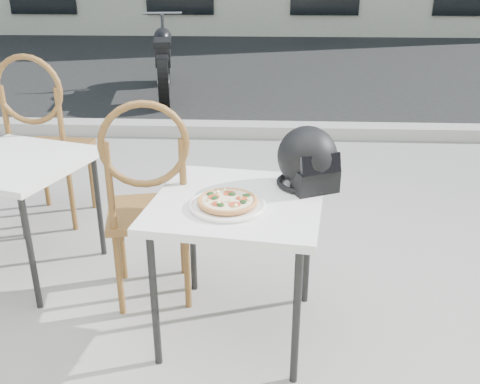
{
  "coord_description": "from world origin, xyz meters",
  "views": [
    {
      "loc": [
        0.38,
        -2.29,
        1.63
      ],
      "look_at": [
        0.28,
        -0.21,
        0.74
      ],
      "focal_mm": 40.0,
      "sensor_mm": 36.0,
      "label": 1
    }
  ],
  "objects_px": {
    "cafe_chair_side": "(43,132)",
    "helmet": "(308,161)",
    "pizza": "(227,201)",
    "cafe_table_side": "(15,170)",
    "plate": "(228,205)",
    "motorcycle": "(164,61)",
    "cafe_chair_main": "(148,194)",
    "cafe_table_main": "(238,212)"
  },
  "relations": [
    {
      "from": "helmet",
      "to": "cafe_chair_side",
      "type": "distance_m",
      "value": 1.87
    },
    {
      "from": "motorcycle",
      "to": "cafe_table_side",
      "type": "bearing_deg",
      "value": -99.33
    },
    {
      "from": "pizza",
      "to": "motorcycle",
      "type": "bearing_deg",
      "value": 103.42
    },
    {
      "from": "cafe_table_main",
      "to": "pizza",
      "type": "relative_size",
      "value": 3.1
    },
    {
      "from": "plate",
      "to": "cafe_chair_main",
      "type": "distance_m",
      "value": 0.52
    },
    {
      "from": "cafe_chair_main",
      "to": "cafe_chair_side",
      "type": "height_order",
      "value": "cafe_chair_side"
    },
    {
      "from": "plate",
      "to": "motorcycle",
      "type": "xyz_separation_m",
      "value": [
        -1.2,
        5.05,
        -0.25
      ]
    },
    {
      "from": "helmet",
      "to": "cafe_table_main",
      "type": "bearing_deg",
      "value": -176.43
    },
    {
      "from": "plate",
      "to": "helmet",
      "type": "relative_size",
      "value": 0.9
    },
    {
      "from": "helmet",
      "to": "cafe_table_side",
      "type": "xyz_separation_m",
      "value": [
        -1.53,
        0.33,
        -0.2
      ]
    },
    {
      "from": "cafe_table_main",
      "to": "cafe_chair_main",
      "type": "xyz_separation_m",
      "value": [
        -0.44,
        0.22,
        -0.02
      ]
    },
    {
      "from": "plate",
      "to": "cafe_chair_main",
      "type": "height_order",
      "value": "cafe_chair_main"
    },
    {
      "from": "cafe_table_main",
      "to": "plate",
      "type": "distance_m",
      "value": 0.12
    },
    {
      "from": "cafe_chair_side",
      "to": "motorcycle",
      "type": "relative_size",
      "value": 0.56
    },
    {
      "from": "helmet",
      "to": "cafe_chair_main",
      "type": "bearing_deg",
      "value": 151.07
    },
    {
      "from": "cafe_table_main",
      "to": "plate",
      "type": "bearing_deg",
      "value": -113.21
    },
    {
      "from": "plate",
      "to": "motorcycle",
      "type": "bearing_deg",
      "value": 103.42
    },
    {
      "from": "cafe_table_side",
      "to": "cafe_chair_side",
      "type": "height_order",
      "value": "cafe_chair_side"
    },
    {
      "from": "pizza",
      "to": "helmet",
      "type": "distance_m",
      "value": 0.44
    },
    {
      "from": "cafe_table_main",
      "to": "cafe_chair_side",
      "type": "bearing_deg",
      "value": 139.77
    },
    {
      "from": "cafe_table_main",
      "to": "cafe_table_side",
      "type": "height_order",
      "value": "cafe_table_main"
    },
    {
      "from": "pizza",
      "to": "cafe_table_side",
      "type": "height_order",
      "value": "pizza"
    },
    {
      "from": "motorcycle",
      "to": "cafe_table_main",
      "type": "bearing_deg",
      "value": -85.54
    },
    {
      "from": "motorcycle",
      "to": "cafe_chair_main",
      "type": "bearing_deg",
      "value": -90.05
    },
    {
      "from": "cafe_chair_side",
      "to": "helmet",
      "type": "bearing_deg",
      "value": 153.72
    },
    {
      "from": "pizza",
      "to": "cafe_chair_side",
      "type": "xyz_separation_m",
      "value": [
        -1.27,
        1.19,
        -0.08
      ]
    },
    {
      "from": "pizza",
      "to": "cafe_chair_side",
      "type": "bearing_deg",
      "value": 136.78
    },
    {
      "from": "cafe_chair_main",
      "to": "motorcycle",
      "type": "xyz_separation_m",
      "value": [
        -0.8,
        4.73,
        -0.16
      ]
    },
    {
      "from": "motorcycle",
      "to": "helmet",
      "type": "bearing_deg",
      "value": -81.66
    },
    {
      "from": "pizza",
      "to": "motorcycle",
      "type": "relative_size",
      "value": 0.13
    },
    {
      "from": "plate",
      "to": "cafe_chair_main",
      "type": "xyz_separation_m",
      "value": [
        -0.41,
        0.31,
        -0.09
      ]
    },
    {
      "from": "pizza",
      "to": "motorcycle",
      "type": "distance_m",
      "value": 5.19
    },
    {
      "from": "helmet",
      "to": "cafe_table_side",
      "type": "bearing_deg",
      "value": 143.35
    },
    {
      "from": "pizza",
      "to": "helmet",
      "type": "xyz_separation_m",
      "value": [
        0.35,
        0.25,
        0.09
      ]
    },
    {
      "from": "pizza",
      "to": "cafe_table_side",
      "type": "bearing_deg",
      "value": 153.85
    },
    {
      "from": "plate",
      "to": "cafe_chair_side",
      "type": "bearing_deg",
      "value": 136.77
    },
    {
      "from": "cafe_chair_main",
      "to": "cafe_table_side",
      "type": "height_order",
      "value": "cafe_chair_main"
    },
    {
      "from": "pizza",
      "to": "cafe_chair_side",
      "type": "relative_size",
      "value": 0.23
    },
    {
      "from": "pizza",
      "to": "helmet",
      "type": "relative_size",
      "value": 0.72
    },
    {
      "from": "helmet",
      "to": "cafe_chair_side",
      "type": "xyz_separation_m",
      "value": [
        -1.61,
        0.94,
        -0.17
      ]
    },
    {
      "from": "cafe_table_main",
      "to": "pizza",
      "type": "distance_m",
      "value": 0.13
    },
    {
      "from": "cafe_table_side",
      "to": "motorcycle",
      "type": "relative_size",
      "value": 0.43
    }
  ]
}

